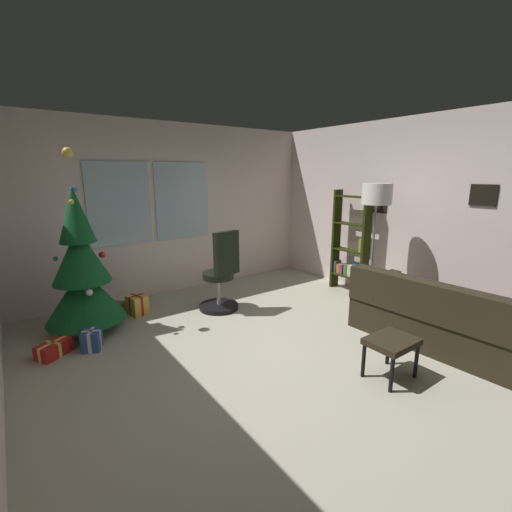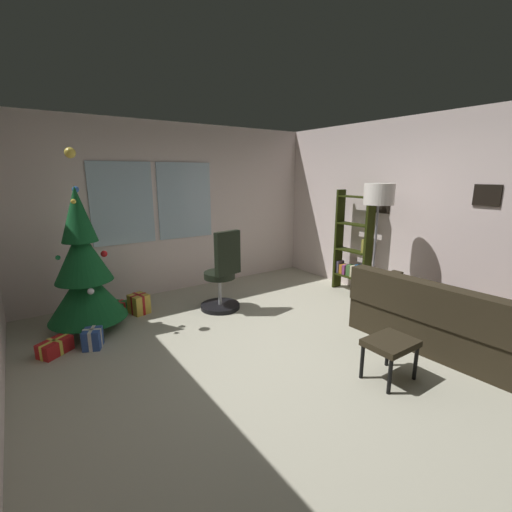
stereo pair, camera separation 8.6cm
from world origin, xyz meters
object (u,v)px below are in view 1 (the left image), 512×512
Objects in this scene: bookshelf at (350,248)px; gift_box_gold at (137,305)px; gift_box_blue at (92,340)px; floor_lamp at (376,202)px; gift_box_green at (116,309)px; holiday_tree at (82,274)px; footstool at (391,345)px; office_chair at (221,279)px; gift_box_red at (54,349)px; couch at (456,320)px.

gift_box_gold is at bearing 161.67° from bookshelf.
gift_box_blue is 0.15× the size of floor_lamp.
gift_box_green is 0.31m from gift_box_gold.
gift_box_green is at bearing 41.38° from holiday_tree.
footstool is 0.40× the size of office_chair.
holiday_tree is at bearing 155.57° from floor_lamp.
footstool is at bearing -61.45° from gift_box_green.
bookshelf is (3.82, -0.85, -0.01)m from holiday_tree.
gift_box_red is 0.21× the size of floor_lamp.
gift_box_green is at bearing 118.55° from footstool.
floor_lamp is at bearing 42.90° from footstool.
couch is at bearing -33.37° from gift_box_blue.
office_chair is 0.65× the size of floor_lamp.
gift_box_red is at bearing 166.86° from gift_box_blue.
office_chair reaches higher than gift_box_blue.
holiday_tree is at bearing 45.89° from gift_box_red.
holiday_tree is 1.90× the size of office_chair.
office_chair is at bearing 5.44° from gift_box_blue.
gift_box_gold is at bearing 116.34° from footstool.
couch is 1.23m from footstool.
couch is 1.75m from floor_lamp.
couch is 0.89× the size of holiday_tree.
gift_box_gold is at bearing 132.25° from couch.
office_chair reaches higher than couch.
gift_box_blue is at bearing 134.33° from footstool.
gift_box_red is 1.22× the size of gift_box_green.
footstool is 3.51m from holiday_tree.
office_chair reaches higher than footstool.
footstool is at bearing -137.10° from floor_lamp.
couch is 1.09× the size of floor_lamp.
gift_box_green is at bearing 61.60° from gift_box_blue.
gift_box_blue is at bearing -13.14° from gift_box_red.
gift_box_red is 0.23× the size of bookshelf.
floor_lamp is at bearing -32.70° from gift_box_green.
gift_box_green is 1.06× the size of gift_box_gold.
gift_box_gold reaches higher than gift_box_blue.
footstool reaches higher than gift_box_red.
couch reaches higher than gift_box_green.
gift_box_blue is (-2.19, 2.24, -0.23)m from footstool.
holiday_tree is at bearing 83.32° from gift_box_blue.
office_chair is 2.20m from bookshelf.
holiday_tree reaches higher than gift_box_blue.
footstool is 3.57m from gift_box_green.
office_chair is at bearing -29.80° from gift_box_green.
office_chair is (1.03, -0.55, 0.32)m from gift_box_gold.
office_chair reaches higher than gift_box_gold.
floor_lamp is (3.48, -1.03, 1.42)m from gift_box_blue.
gift_box_gold is 1.21m from office_chair.
holiday_tree reaches higher than floor_lamp.
footstool is at bearing -79.74° from office_chair.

